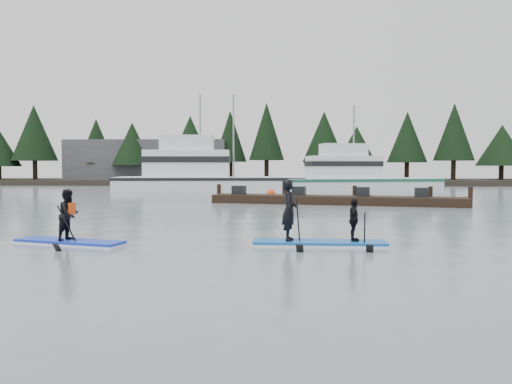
{
  "coord_description": "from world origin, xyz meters",
  "views": [
    {
      "loc": [
        0.83,
        -13.08,
        2.11
      ],
      "look_at": [
        0.0,
        6.0,
        1.1
      ],
      "focal_mm": 35.0,
      "sensor_mm": 36.0,
      "label": 1
    }
  ],
  "objects_px": {
    "fishing_boat_large": "(204,183)",
    "fishing_boat_medium": "(356,184)",
    "paddleboard_solo": "(69,224)",
    "paddleboard_duo": "(315,225)",
    "floating_dock": "(335,200)"
  },
  "relations": [
    {
      "from": "fishing_boat_large",
      "to": "fishing_boat_medium",
      "type": "relative_size",
      "value": 1.16
    },
    {
      "from": "paddleboard_solo",
      "to": "paddleboard_duo",
      "type": "distance_m",
      "value": 6.58
    },
    {
      "from": "fishing_boat_large",
      "to": "floating_dock",
      "type": "bearing_deg",
      "value": -61.08
    },
    {
      "from": "floating_dock",
      "to": "paddleboard_duo",
      "type": "relative_size",
      "value": 3.89
    },
    {
      "from": "fishing_boat_medium",
      "to": "fishing_boat_large",
      "type": "bearing_deg",
      "value": 172.38
    },
    {
      "from": "floating_dock",
      "to": "fishing_boat_medium",
      "type": "bearing_deg",
      "value": 89.53
    },
    {
      "from": "fishing_boat_medium",
      "to": "floating_dock",
      "type": "height_order",
      "value": "fishing_boat_medium"
    },
    {
      "from": "fishing_boat_large",
      "to": "floating_dock",
      "type": "distance_m",
      "value": 17.48
    },
    {
      "from": "paddleboard_duo",
      "to": "fishing_boat_medium",
      "type": "bearing_deg",
      "value": 80.82
    },
    {
      "from": "fishing_boat_large",
      "to": "paddleboard_duo",
      "type": "distance_m",
      "value": 29.83
    },
    {
      "from": "fishing_boat_large",
      "to": "floating_dock",
      "type": "relative_size",
      "value": 1.16
    },
    {
      "from": "fishing_boat_medium",
      "to": "paddleboard_duo",
      "type": "relative_size",
      "value": 3.89
    },
    {
      "from": "floating_dock",
      "to": "paddleboard_solo",
      "type": "distance_m",
      "value": 16.77
    },
    {
      "from": "floating_dock",
      "to": "paddleboard_solo",
      "type": "height_order",
      "value": "paddleboard_solo"
    },
    {
      "from": "fishing_boat_large",
      "to": "paddleboard_duo",
      "type": "relative_size",
      "value": 4.52
    }
  ]
}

